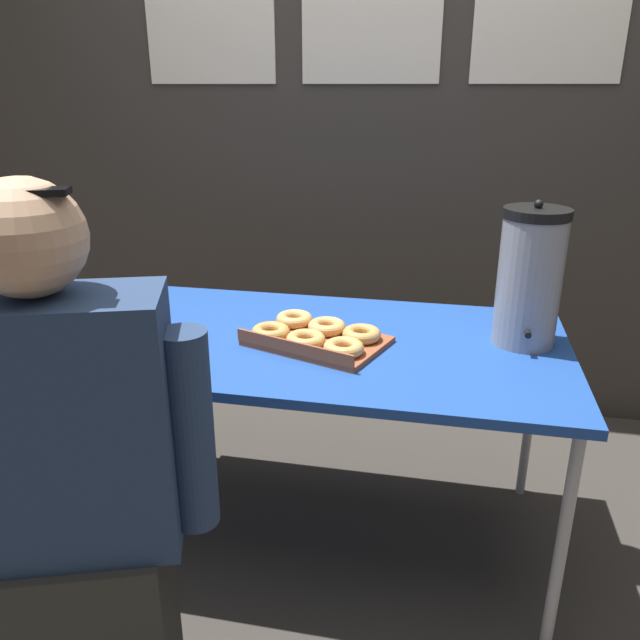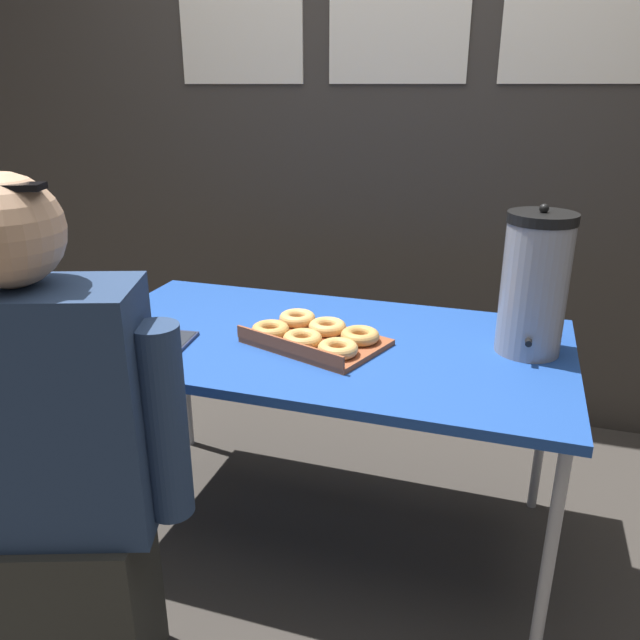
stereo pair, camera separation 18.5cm
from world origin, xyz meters
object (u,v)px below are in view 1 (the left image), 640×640
at_px(cell_phone, 176,348).
at_px(person_seated, 69,496).
at_px(donut_box, 316,336).
at_px(coffee_urn, 530,278).

bearing_deg(cell_phone, person_seated, -96.98).
height_order(cell_phone, person_seated, person_seated).
distance_m(donut_box, cell_phone, 0.41).
bearing_deg(donut_box, coffee_urn, 31.86).
relative_size(donut_box, cell_phone, 2.70).
relative_size(donut_box, coffee_urn, 1.06).
distance_m(donut_box, coffee_urn, 0.64).
distance_m(donut_box, person_seated, 0.80).
height_order(coffee_urn, cell_phone, coffee_urn).
distance_m(coffee_urn, person_seated, 1.32).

